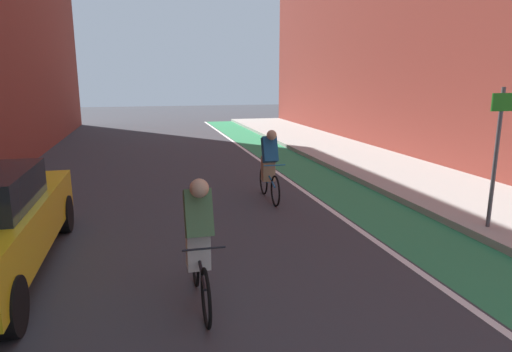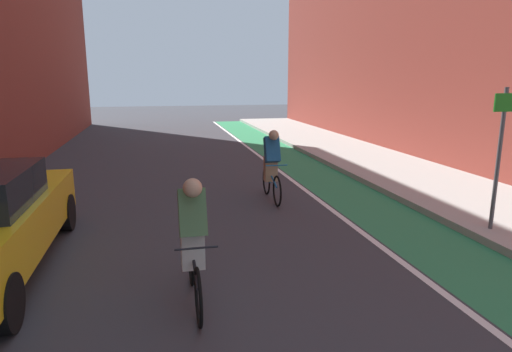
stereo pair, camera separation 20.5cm
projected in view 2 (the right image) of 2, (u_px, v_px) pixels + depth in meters
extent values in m
plane|color=#38383D|center=(196.00, 196.00, 10.51)|extent=(70.93, 70.93, 0.00)
cube|color=#2D8451|center=(312.00, 172.00, 13.17)|extent=(1.60, 32.24, 0.00)
cube|color=white|center=(283.00, 173.00, 12.98)|extent=(0.12, 32.24, 0.00)
cube|color=#A8A59E|center=(386.00, 166.00, 13.67)|extent=(3.20, 32.24, 0.14)
cylinder|color=black|center=(66.00, 213.00, 8.07)|extent=(0.22, 0.66, 0.66)
cylinder|color=black|center=(6.00, 304.00, 4.81)|extent=(0.22, 0.66, 0.66)
torus|color=black|center=(198.00, 297.00, 4.93)|extent=(0.04, 0.68, 0.68)
torus|color=black|center=(191.00, 260.00, 5.93)|extent=(0.04, 0.68, 0.68)
cylinder|color=black|center=(194.00, 260.00, 5.38)|extent=(0.04, 0.96, 0.33)
cylinder|color=black|center=(192.00, 249.00, 5.54)|extent=(0.04, 0.12, 0.55)
cylinder|color=black|center=(196.00, 248.00, 4.89)|extent=(0.48, 0.03, 0.02)
cube|color=beige|center=(193.00, 246.00, 5.45)|extent=(0.28, 0.24, 0.56)
cube|color=#4C7247|center=(192.00, 213.00, 5.23)|extent=(0.32, 0.40, 0.60)
sphere|color=tan|center=(193.00, 188.00, 5.01)|extent=(0.22, 0.22, 0.22)
torus|color=black|center=(277.00, 191.00, 9.56)|extent=(0.05, 0.68, 0.68)
torus|color=black|center=(266.00, 180.00, 10.57)|extent=(0.05, 0.68, 0.68)
cylinder|color=#1966A5|center=(272.00, 176.00, 10.02)|extent=(0.06, 0.96, 0.33)
cylinder|color=#1966A5|center=(270.00, 171.00, 10.18)|extent=(0.04, 0.12, 0.55)
cylinder|color=#1966A5|center=(277.00, 165.00, 9.52)|extent=(0.48, 0.03, 0.02)
cube|color=tan|center=(271.00, 169.00, 10.09)|extent=(0.28, 0.25, 0.56)
cube|color=#1E598C|center=(272.00, 149.00, 9.86)|extent=(0.33, 0.40, 0.60)
sphere|color=tan|center=(274.00, 135.00, 9.64)|extent=(0.22, 0.22, 0.22)
cube|color=tan|center=(271.00, 148.00, 9.98)|extent=(0.26, 0.28, 0.39)
cylinder|color=#4C4C51|center=(498.00, 160.00, 7.53)|extent=(0.07, 0.07, 2.44)
cube|color=#19721E|center=(506.00, 103.00, 7.30)|extent=(0.44, 0.03, 0.30)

